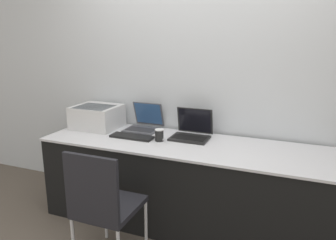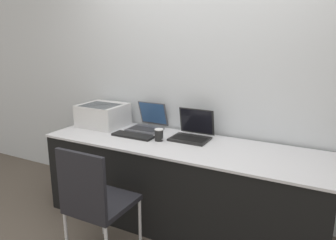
# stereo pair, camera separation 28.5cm
# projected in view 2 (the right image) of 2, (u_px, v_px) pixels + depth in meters

# --- Properties ---
(wall_back) EXTENTS (8.00, 0.05, 2.60)m
(wall_back) POSITION_uv_depth(u_px,v_px,m) (201.00, 74.00, 3.03)
(wall_back) COLOR silver
(wall_back) RESTS_ON ground_plane
(table) EXTENTS (2.45, 0.74, 0.75)m
(table) POSITION_uv_depth(u_px,v_px,m) (181.00, 184.00, 2.90)
(table) COLOR black
(table) RESTS_ON ground_plane
(printer) EXTENTS (0.43, 0.39, 0.22)m
(printer) POSITION_uv_depth(u_px,v_px,m) (103.00, 114.00, 3.32)
(printer) COLOR silver
(printer) RESTS_ON table
(laptop_left) EXTENTS (0.31, 0.33, 0.25)m
(laptop_left) POSITION_uv_depth(u_px,v_px,m) (148.00, 123.00, 3.22)
(laptop_left) COLOR #4C4C51
(laptop_left) RESTS_ON table
(laptop_right) EXTENTS (0.33, 0.30, 0.26)m
(laptop_right) POSITION_uv_depth(u_px,v_px,m) (192.00, 132.00, 2.92)
(laptop_right) COLOR black
(laptop_right) RESTS_ON table
(external_keyboard) EXTENTS (0.40, 0.13, 0.02)m
(external_keyboard) POSITION_uv_depth(u_px,v_px,m) (133.00, 136.00, 2.98)
(external_keyboard) COLOR black
(external_keyboard) RESTS_ON table
(coffee_cup) EXTENTS (0.08, 0.08, 0.11)m
(coffee_cup) POSITION_uv_depth(u_px,v_px,m) (159.00, 135.00, 2.86)
(coffee_cup) COLOR black
(coffee_cup) RESTS_ON table
(mouse) EXTENTS (0.06, 0.05, 0.04)m
(mouse) POSITION_uv_depth(u_px,v_px,m) (160.00, 139.00, 2.86)
(mouse) COLOR silver
(mouse) RESTS_ON table
(chair) EXTENTS (0.41, 0.45, 0.91)m
(chair) POSITION_uv_depth(u_px,v_px,m) (95.00, 198.00, 2.34)
(chair) COLOR black
(chair) RESTS_ON ground_plane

